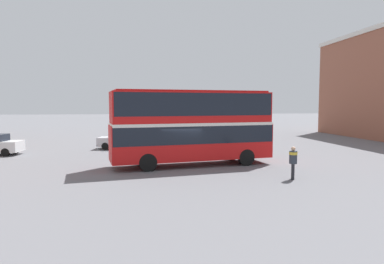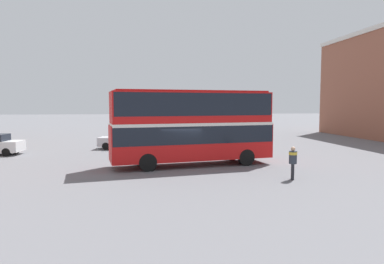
# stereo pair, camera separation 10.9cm
# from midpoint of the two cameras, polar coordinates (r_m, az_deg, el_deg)

# --- Properties ---
(ground_plane) EXTENTS (240.00, 240.00, 0.00)m
(ground_plane) POSITION_cam_midpoint_polar(r_m,az_deg,el_deg) (21.82, -2.10, -5.85)
(ground_plane) COLOR slate
(double_decker_bus) EXTENTS (10.68, 4.28, 4.85)m
(double_decker_bus) POSITION_cam_midpoint_polar(r_m,az_deg,el_deg) (22.08, -0.14, 1.55)
(double_decker_bus) COLOR red
(double_decker_bus) RESTS_ON ground_plane
(pedestrian_foreground) EXTENTS (0.56, 0.56, 1.75)m
(pedestrian_foreground) POSITION_cam_midpoint_polar(r_m,az_deg,el_deg) (18.85, 16.34, -4.40)
(pedestrian_foreground) COLOR #232328
(pedestrian_foreground) RESTS_ON ground_plane
(parked_car_kerb_near) EXTENTS (4.31, 2.43, 1.58)m
(parked_car_kerb_near) POSITION_cam_midpoint_polar(r_m,az_deg,el_deg) (31.21, -11.66, -1.31)
(parked_car_kerb_near) COLOR silver
(parked_car_kerb_near) RESTS_ON ground_plane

